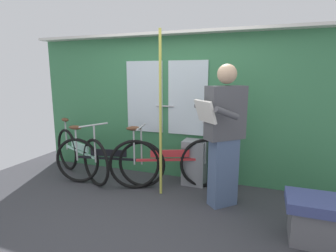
{
  "coord_description": "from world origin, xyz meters",
  "views": [
    {
      "loc": [
        1.26,
        -2.68,
        1.6
      ],
      "look_at": [
        -0.01,
        0.78,
        0.89
      ],
      "focal_mm": 28.96,
      "sensor_mm": 36.0,
      "label": 1
    }
  ],
  "objects_px": {
    "passenger_reading_newspaper": "(224,133)",
    "bicycle_near_door": "(108,161)",
    "trash_bin_by_wall": "(194,162)",
    "handrail_pole": "(160,115)",
    "bicycle_leaning_behind": "(169,162)",
    "bench_seat_corner": "(324,220)",
    "bicycle_by_pole": "(80,154)"
  },
  "relations": [
    {
      "from": "passenger_reading_newspaper",
      "to": "bicycle_near_door",
      "type": "bearing_deg",
      "value": -46.21
    },
    {
      "from": "trash_bin_by_wall",
      "to": "handrail_pole",
      "type": "relative_size",
      "value": 0.31
    },
    {
      "from": "bicycle_leaning_behind",
      "to": "bench_seat_corner",
      "type": "relative_size",
      "value": 2.27
    },
    {
      "from": "handrail_pole",
      "to": "bicycle_leaning_behind",
      "type": "bearing_deg",
      "value": 78.13
    },
    {
      "from": "bicycle_by_pole",
      "to": "handrail_pole",
      "type": "bearing_deg",
      "value": 20.25
    },
    {
      "from": "bicycle_by_pole",
      "to": "bench_seat_corner",
      "type": "xyz_separation_m",
      "value": [
        3.28,
        -0.65,
        -0.13
      ]
    },
    {
      "from": "bicycle_by_pole",
      "to": "trash_bin_by_wall",
      "type": "bearing_deg",
      "value": 37.06
    },
    {
      "from": "bicycle_near_door",
      "to": "passenger_reading_newspaper",
      "type": "height_order",
      "value": "passenger_reading_newspaper"
    },
    {
      "from": "passenger_reading_newspaper",
      "to": "handrail_pole",
      "type": "bearing_deg",
      "value": -46.97
    },
    {
      "from": "bicycle_by_pole",
      "to": "bench_seat_corner",
      "type": "distance_m",
      "value": 3.35
    },
    {
      "from": "bicycle_leaning_behind",
      "to": "handrail_pole",
      "type": "distance_m",
      "value": 0.73
    },
    {
      "from": "bicycle_near_door",
      "to": "passenger_reading_newspaper",
      "type": "bearing_deg",
      "value": -12.06
    },
    {
      "from": "bicycle_leaning_behind",
      "to": "bench_seat_corner",
      "type": "bearing_deg",
      "value": -44.77
    },
    {
      "from": "bicycle_near_door",
      "to": "trash_bin_by_wall",
      "type": "xyz_separation_m",
      "value": [
        1.16,
        0.47,
        -0.04
      ]
    },
    {
      "from": "bicycle_leaning_behind",
      "to": "bicycle_by_pole",
      "type": "distance_m",
      "value": 1.46
    },
    {
      "from": "bicycle_near_door",
      "to": "handrail_pole",
      "type": "relative_size",
      "value": 0.77
    },
    {
      "from": "bicycle_near_door",
      "to": "bench_seat_corner",
      "type": "bearing_deg",
      "value": -21.12
    },
    {
      "from": "handrail_pole",
      "to": "bench_seat_corner",
      "type": "bearing_deg",
      "value": -15.14
    },
    {
      "from": "bicycle_leaning_behind",
      "to": "bench_seat_corner",
      "type": "distance_m",
      "value": 1.96
    },
    {
      "from": "passenger_reading_newspaper",
      "to": "bench_seat_corner",
      "type": "bearing_deg",
      "value": 111.49
    },
    {
      "from": "passenger_reading_newspaper",
      "to": "handrail_pole",
      "type": "distance_m",
      "value": 0.85
    },
    {
      "from": "bicycle_leaning_behind",
      "to": "trash_bin_by_wall",
      "type": "relative_size",
      "value": 2.41
    },
    {
      "from": "passenger_reading_newspaper",
      "to": "bicycle_by_pole",
      "type": "bearing_deg",
      "value": -48.86
    },
    {
      "from": "bicycle_near_door",
      "to": "handrail_pole",
      "type": "xyz_separation_m",
      "value": [
        0.83,
        -0.02,
        0.71
      ]
    },
    {
      "from": "trash_bin_by_wall",
      "to": "bench_seat_corner",
      "type": "relative_size",
      "value": 0.94
    },
    {
      "from": "bicycle_by_pole",
      "to": "trash_bin_by_wall",
      "type": "height_order",
      "value": "bicycle_by_pole"
    },
    {
      "from": "bicycle_by_pole",
      "to": "passenger_reading_newspaper",
      "type": "xyz_separation_m",
      "value": [
        2.24,
        -0.18,
        0.53
      ]
    },
    {
      "from": "bicycle_leaning_behind",
      "to": "passenger_reading_newspaper",
      "type": "height_order",
      "value": "passenger_reading_newspaper"
    },
    {
      "from": "bicycle_near_door",
      "to": "bench_seat_corner",
      "type": "relative_size",
      "value": 2.36
    },
    {
      "from": "bicycle_by_pole",
      "to": "passenger_reading_newspaper",
      "type": "height_order",
      "value": "passenger_reading_newspaper"
    },
    {
      "from": "trash_bin_by_wall",
      "to": "bicycle_by_pole",
      "type": "bearing_deg",
      "value": -168.85
    },
    {
      "from": "bicycle_near_door",
      "to": "handrail_pole",
      "type": "height_order",
      "value": "handrail_pole"
    }
  ]
}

